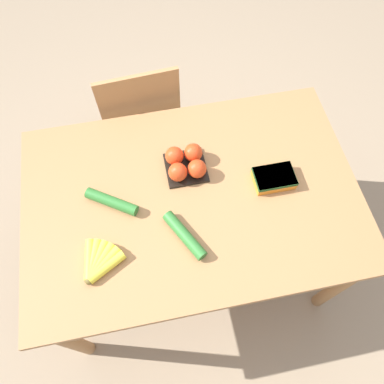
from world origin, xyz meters
The scene contains 8 objects.
ground_plane centered at (0.00, 0.00, 0.00)m, with size 12.00×12.00×0.00m, color gray.
dining_table centered at (0.00, 0.00, 0.67)m, with size 1.38×0.92×0.76m.
chair centered at (-0.15, 0.66, 0.48)m, with size 0.45×0.43×0.93m.
banana_bunch centered at (-0.40, -0.22, 0.78)m, with size 0.16×0.17×0.04m.
tomato_pack centered at (0.00, 0.13, 0.81)m, with size 0.17×0.17×0.09m.
carrot_bag centered at (0.35, 0.00, 0.79)m, with size 0.17×0.11×0.05m.
cucumber_near centered at (-0.06, -0.17, 0.79)m, with size 0.14×0.22×0.05m.
cucumber_far centered at (-0.32, 0.02, 0.79)m, with size 0.21×0.16×0.05m.
Camera 1 is at (-0.14, -0.68, 2.13)m, focal length 35.00 mm.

